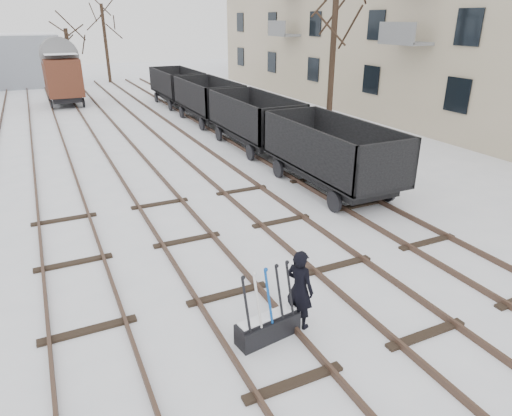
{
  "coord_description": "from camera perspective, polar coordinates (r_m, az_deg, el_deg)",
  "views": [
    {
      "loc": [
        -3.18,
        -8.17,
        5.8
      ],
      "look_at": [
        1.55,
        1.75,
        1.2
      ],
      "focal_mm": 32.0,
      "sensor_mm": 36.0,
      "label": 1
    }
  ],
  "objects": [
    {
      "name": "box_van_wagon",
      "position": [
        35.95,
        -23.09,
        15.07
      ],
      "size": [
        2.54,
        4.73,
        3.59
      ],
      "rotation": [
        0.0,
        0.0,
        0.01
      ],
      "color": "black",
      "rests_on": "ground"
    },
    {
      "name": "freight_wagon_c",
      "position": [
        27.86,
        -6.0,
        12.52
      ],
      "size": [
        2.38,
        5.96,
        2.43
      ],
      "color": "black",
      "rests_on": "ground"
    },
    {
      "name": "freight_wagon_d",
      "position": [
        33.88,
        -9.82,
        14.13
      ],
      "size": [
        2.38,
        5.96,
        2.43
      ],
      "color": "black",
      "rests_on": "ground"
    },
    {
      "name": "tree_near",
      "position": [
        24.31,
        9.47,
        17.18
      ],
      "size": [
        0.3,
        0.3,
        7.16
      ],
      "primitive_type": "cylinder",
      "color": "black",
      "rests_on": "ground"
    },
    {
      "name": "tree_far_right",
      "position": [
        47.68,
        -18.26,
        18.88
      ],
      "size": [
        0.3,
        0.3,
        6.99
      ],
      "primitive_type": "cylinder",
      "color": "black",
      "rests_on": "ground"
    },
    {
      "name": "worker",
      "position": [
        9.18,
        5.48,
        -10.05
      ],
      "size": [
        0.63,
        0.73,
        1.69
      ],
      "primitive_type": "imported",
      "rotation": [
        0.0,
        0.0,
        2.01
      ],
      "color": "black",
      "rests_on": "ground"
    },
    {
      "name": "freight_wagon_b",
      "position": [
        22.05,
        -0.23,
        9.95
      ],
      "size": [
        2.38,
        5.96,
        2.43
      ],
      "color": "black",
      "rests_on": "ground"
    },
    {
      "name": "ground",
      "position": [
        10.51,
        -3.58,
        -10.83
      ],
      "size": [
        120.0,
        120.0,
        0.0
      ],
      "primitive_type": "plane",
      "color": "white",
      "rests_on": "ground"
    },
    {
      "name": "tracks",
      "position": [
        22.8,
        -16.79,
        7.2
      ],
      "size": [
        13.9,
        52.0,
        0.16
      ],
      "color": "black",
      "rests_on": "ground"
    },
    {
      "name": "tree_far_left",
      "position": [
        41.23,
        -22.2,
        16.56
      ],
      "size": [
        0.3,
        0.3,
        5.03
      ],
      "primitive_type": "cylinder",
      "color": "black",
      "rests_on": "ground"
    },
    {
      "name": "freight_wagon_a",
      "position": [
        16.68,
        9.25,
        5.44
      ],
      "size": [
        2.38,
        5.96,
        2.43
      ],
      "color": "black",
      "rests_on": "ground"
    },
    {
      "name": "shed_right",
      "position": [
        48.3,
        -27.57,
        16.07
      ],
      "size": [
        7.0,
        6.0,
        4.5
      ],
      "color": "#8D939F",
      "rests_on": "ground"
    },
    {
      "name": "ground_frame",
      "position": [
        9.13,
        1.49,
        -14.47
      ],
      "size": [
        1.35,
        0.61,
        1.49
      ],
      "rotation": [
        0.0,
        0.0,
        0.15
      ],
      "color": "black",
      "rests_on": "ground"
    }
  ]
}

